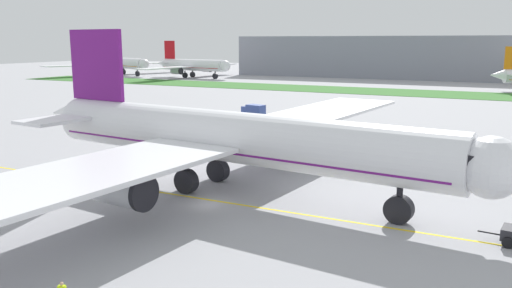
{
  "coord_description": "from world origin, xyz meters",
  "views": [
    {
      "loc": [
        26.4,
        -42.38,
        15.91
      ],
      "look_at": [
        -1.03,
        12.72,
        3.75
      ],
      "focal_mm": 36.69,
      "sensor_mm": 36.0,
      "label": 1
    }
  ],
  "objects_px": {
    "airliner_foreground": "(224,137)",
    "ground_crew_wingwalker_port": "(89,175)",
    "service_truck_fuel_bowser": "(470,148)",
    "parked_airliner_far_left": "(121,63)",
    "service_truck_baggage_loader": "(254,111)",
    "parked_airliner_far_centre": "(192,65)"
  },
  "relations": [
    {
      "from": "airliner_foreground",
      "to": "ground_crew_wingwalker_port",
      "type": "height_order",
      "value": "airliner_foreground"
    },
    {
      "from": "ground_crew_wingwalker_port",
      "to": "service_truck_baggage_loader",
      "type": "xyz_separation_m",
      "value": [
        -6.49,
        54.24,
        0.51
      ]
    },
    {
      "from": "service_truck_fuel_bowser",
      "to": "airliner_foreground",
      "type": "bearing_deg",
      "value": -128.35
    },
    {
      "from": "service_truck_fuel_bowser",
      "to": "parked_airliner_far_left",
      "type": "relative_size",
      "value": 0.08
    },
    {
      "from": "service_truck_baggage_loader",
      "to": "parked_airliner_far_left",
      "type": "bearing_deg",
      "value": 140.57
    },
    {
      "from": "airliner_foreground",
      "to": "ground_crew_wingwalker_port",
      "type": "distance_m",
      "value": 16.46
    },
    {
      "from": "airliner_foreground",
      "to": "parked_airliner_far_left",
      "type": "bearing_deg",
      "value": 133.68
    },
    {
      "from": "airliner_foreground",
      "to": "ground_crew_wingwalker_port",
      "type": "relative_size",
      "value": 53.29
    },
    {
      "from": "service_truck_fuel_bowser",
      "to": "parked_airliner_far_left",
      "type": "xyz_separation_m",
      "value": [
        -165.31,
        121.5,
        3.92
      ]
    },
    {
      "from": "airliner_foreground",
      "to": "service_truck_fuel_bowser",
      "type": "xyz_separation_m",
      "value": [
        22.33,
        28.23,
        -4.31
      ]
    },
    {
      "from": "parked_airliner_far_left",
      "to": "service_truck_baggage_loader",
      "type": "bearing_deg",
      "value": -39.43
    },
    {
      "from": "parked_airliner_far_left",
      "to": "service_truck_fuel_bowser",
      "type": "bearing_deg",
      "value": -36.31
    },
    {
      "from": "service_truck_baggage_loader",
      "to": "parked_airliner_far_centre",
      "type": "bearing_deg",
      "value": 129.13
    },
    {
      "from": "parked_airliner_far_centre",
      "to": "parked_airliner_far_left",
      "type": "bearing_deg",
      "value": 176.82
    },
    {
      "from": "airliner_foreground",
      "to": "service_truck_fuel_bowser",
      "type": "height_order",
      "value": "airliner_foreground"
    },
    {
      "from": "service_truck_fuel_bowser",
      "to": "parked_airliner_far_centre",
      "type": "xyz_separation_m",
      "value": [
        -123.24,
        119.16,
        3.86
      ]
    },
    {
      "from": "service_truck_baggage_loader",
      "to": "parked_airliner_far_left",
      "type": "height_order",
      "value": "parked_airliner_far_left"
    },
    {
      "from": "service_truck_baggage_loader",
      "to": "service_truck_fuel_bowser",
      "type": "height_order",
      "value": "service_truck_fuel_bowser"
    },
    {
      "from": "service_truck_fuel_bowser",
      "to": "parked_airliner_far_centre",
      "type": "relative_size",
      "value": 0.1
    },
    {
      "from": "service_truck_fuel_bowser",
      "to": "parked_airliner_far_left",
      "type": "bearing_deg",
      "value": 143.69
    },
    {
      "from": "airliner_foreground",
      "to": "parked_airliner_far_centre",
      "type": "xyz_separation_m",
      "value": [
        -100.9,
        147.39,
        -0.45
      ]
    },
    {
      "from": "airliner_foreground",
      "to": "service_truck_baggage_loader",
      "type": "height_order",
      "value": "airliner_foreground"
    }
  ]
}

